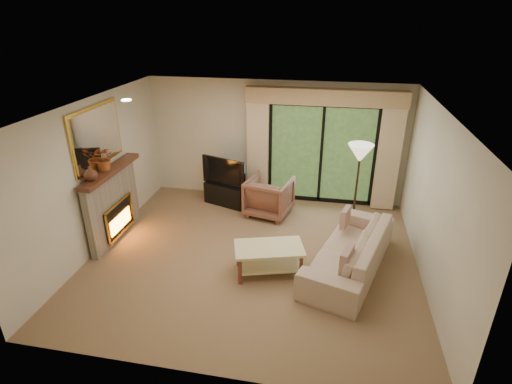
% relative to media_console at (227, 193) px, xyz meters
% --- Properties ---
extents(floor, '(5.50, 5.50, 0.00)m').
position_rel_media_console_xyz_m(floor, '(0.96, -1.95, -0.24)').
color(floor, '#816345').
rests_on(floor, ground).
extents(ceiling, '(5.50, 5.50, 0.00)m').
position_rel_media_console_xyz_m(ceiling, '(0.96, -1.95, 2.36)').
color(ceiling, white).
rests_on(ceiling, ground).
extents(wall_back, '(5.00, 0.00, 5.00)m').
position_rel_media_console_xyz_m(wall_back, '(0.96, 0.55, 1.06)').
color(wall_back, beige).
rests_on(wall_back, ground).
extents(wall_front, '(5.00, 0.00, 5.00)m').
position_rel_media_console_xyz_m(wall_front, '(0.96, -4.45, 1.06)').
color(wall_front, beige).
rests_on(wall_front, ground).
extents(wall_left, '(0.00, 5.00, 5.00)m').
position_rel_media_console_xyz_m(wall_left, '(-1.79, -1.95, 1.06)').
color(wall_left, beige).
rests_on(wall_left, ground).
extents(wall_right, '(0.00, 5.00, 5.00)m').
position_rel_media_console_xyz_m(wall_right, '(3.71, -1.95, 1.06)').
color(wall_right, beige).
rests_on(wall_right, ground).
extents(fireplace, '(0.24, 1.70, 1.37)m').
position_rel_media_console_xyz_m(fireplace, '(-1.67, -1.75, 0.45)').
color(fireplace, gray).
rests_on(fireplace, floor).
extents(mirror, '(0.07, 1.45, 1.02)m').
position_rel_media_console_xyz_m(mirror, '(-1.76, -1.75, 1.71)').
color(mirror, gold).
rests_on(mirror, wall_left).
extents(sliding_door, '(2.26, 0.10, 2.16)m').
position_rel_media_console_xyz_m(sliding_door, '(1.96, 0.50, 0.86)').
color(sliding_door, black).
rests_on(sliding_door, floor).
extents(curtain_left, '(0.45, 0.18, 2.35)m').
position_rel_media_console_xyz_m(curtain_left, '(0.61, 0.39, 0.96)').
color(curtain_left, '#D1B58D').
rests_on(curtain_left, floor).
extents(curtain_right, '(0.45, 0.18, 2.35)m').
position_rel_media_console_xyz_m(curtain_right, '(3.31, 0.39, 0.96)').
color(curtain_right, '#D1B58D').
rests_on(curtain_right, floor).
extents(cornice, '(3.20, 0.24, 0.32)m').
position_rel_media_console_xyz_m(cornice, '(1.96, 0.41, 2.08)').
color(cornice, tan).
rests_on(cornice, wall_back).
extents(media_console, '(1.03, 0.71, 0.47)m').
position_rel_media_console_xyz_m(media_console, '(0.00, 0.00, 0.00)').
color(media_console, black).
rests_on(media_console, floor).
extents(tv, '(1.04, 0.48, 0.61)m').
position_rel_media_console_xyz_m(tv, '(-0.00, 0.00, 0.54)').
color(tv, black).
rests_on(tv, media_console).
extents(armchair, '(1.02, 1.04, 0.80)m').
position_rel_media_console_xyz_m(armchair, '(0.97, -0.31, 0.16)').
color(armchair, brown).
rests_on(armchair, floor).
extents(sofa, '(1.61, 2.56, 0.70)m').
position_rel_media_console_xyz_m(sofa, '(2.56, -1.97, 0.11)').
color(sofa, tan).
rests_on(sofa, floor).
extents(pillow_near, '(0.22, 0.42, 0.41)m').
position_rel_media_console_xyz_m(pillow_near, '(2.48, -2.66, 0.35)').
color(pillow_near, brown).
rests_on(pillow_near, sofa).
extents(pillow_far, '(0.19, 0.36, 0.35)m').
position_rel_media_console_xyz_m(pillow_far, '(2.48, -1.28, 0.34)').
color(pillow_far, brown).
rests_on(pillow_far, sofa).
extents(coffee_table, '(1.21, 0.88, 0.49)m').
position_rel_media_console_xyz_m(coffee_table, '(1.30, -2.34, 0.01)').
color(coffee_table, '#D1C288').
rests_on(coffee_table, floor).
extents(floor_lamp, '(0.58, 0.58, 1.72)m').
position_rel_media_console_xyz_m(floor_lamp, '(2.66, -0.63, 0.62)').
color(floor_lamp, beige).
rests_on(floor_lamp, floor).
extents(vase, '(0.29, 0.29, 0.24)m').
position_rel_media_console_xyz_m(vase, '(-1.65, -2.27, 1.25)').
color(vase, '#4C2819').
rests_on(vase, fireplace).
extents(branches, '(0.44, 0.39, 0.44)m').
position_rel_media_console_xyz_m(branches, '(-1.65, -1.83, 1.35)').
color(branches, '#96461C').
rests_on(branches, fireplace).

